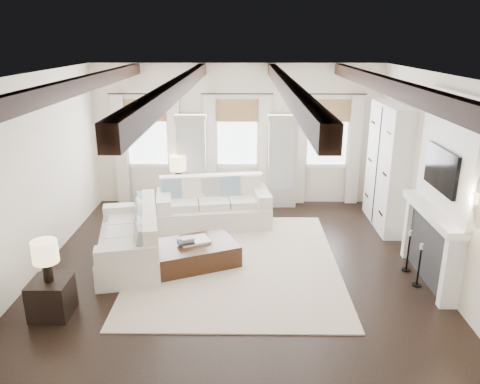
{
  "coord_description": "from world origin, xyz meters",
  "views": [
    {
      "loc": [
        0.17,
        -6.79,
        3.74
      ],
      "look_at": [
        0.09,
        1.0,
        1.15
      ],
      "focal_mm": 35.0,
      "sensor_mm": 36.0,
      "label": 1
    }
  ],
  "objects_px": {
    "sofa_left": "(133,239)",
    "side_table_front": "(52,298)",
    "sofa_back": "(213,206)",
    "ottoman": "(193,254)",
    "side_table_back": "(179,196)"
  },
  "relations": [
    {
      "from": "sofa_left",
      "to": "side_table_front",
      "type": "xyz_separation_m",
      "value": [
        -0.75,
        -1.74,
        -0.12
      ]
    },
    {
      "from": "sofa_back",
      "to": "sofa_left",
      "type": "height_order",
      "value": "sofa_back"
    },
    {
      "from": "ottoman",
      "to": "side_table_back",
      "type": "distance_m",
      "value": 2.81
    },
    {
      "from": "side_table_front",
      "to": "side_table_back",
      "type": "distance_m",
      "value": 4.47
    },
    {
      "from": "side_table_front",
      "to": "ottoman",
      "type": "bearing_deg",
      "value": 40.67
    },
    {
      "from": "sofa_left",
      "to": "side_table_front",
      "type": "distance_m",
      "value": 1.9
    },
    {
      "from": "sofa_back",
      "to": "side_table_back",
      "type": "height_order",
      "value": "sofa_back"
    },
    {
      "from": "sofa_back",
      "to": "side_table_front",
      "type": "distance_m",
      "value": 3.98
    },
    {
      "from": "side_table_front",
      "to": "sofa_left",
      "type": "bearing_deg",
      "value": 66.59
    },
    {
      "from": "ottoman",
      "to": "sofa_left",
      "type": "bearing_deg",
      "value": 147.05
    },
    {
      "from": "sofa_left",
      "to": "side_table_back",
      "type": "relative_size",
      "value": 3.88
    },
    {
      "from": "sofa_left",
      "to": "ottoman",
      "type": "height_order",
      "value": "sofa_left"
    },
    {
      "from": "sofa_back",
      "to": "ottoman",
      "type": "bearing_deg",
      "value": -97.29
    },
    {
      "from": "sofa_left",
      "to": "ottoman",
      "type": "distance_m",
      "value": 1.09
    },
    {
      "from": "sofa_back",
      "to": "ottoman",
      "type": "height_order",
      "value": "sofa_back"
    }
  ]
}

